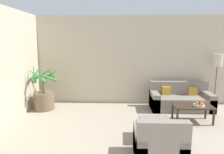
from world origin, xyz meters
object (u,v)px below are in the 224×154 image
object	(u,v)px
floor_lamp	(217,63)
apple_red	(200,103)
fruit_bowl	(199,105)
armchair	(159,146)
ottoman	(155,129)
potted_palm	(44,95)
orange_fruit	(202,104)
coffee_table	(193,108)
sofa_loveseat	(180,100)
apple_green	(197,103)

from	to	relation	value
floor_lamp	apple_red	distance (m)	1.72
fruit_bowl	armchair	world-z (taller)	armchair
ottoman	potted_palm	bearing A→B (deg)	149.66
orange_fruit	armchair	world-z (taller)	armchair
potted_palm	armchair	size ratio (longest dim) A/B	1.66
orange_fruit	apple_red	bearing A→B (deg)	95.20
fruit_bowl	orange_fruit	size ratio (longest dim) A/B	3.14
coffee_table	fruit_bowl	size ratio (longest dim) A/B	3.58
fruit_bowl	orange_fruit	distance (m)	0.10
apple_red	armchair	bearing A→B (deg)	-127.75
coffee_table	armchair	world-z (taller)	armchair
sofa_loveseat	orange_fruit	xyz separation A→B (m)	(0.16, -1.07, 0.23)
floor_lamp	apple_green	distance (m)	1.79
fruit_bowl	orange_fruit	xyz separation A→B (m)	(0.03, -0.07, 0.06)
sofa_loveseat	coffee_table	xyz separation A→B (m)	(0.01, -0.94, 0.09)
potted_palm	armchair	xyz separation A→B (m)	(2.78, -2.44, -0.15)
apple_green	ottoman	world-z (taller)	apple_green
coffee_table	floor_lamp	bearing A→B (deg)	47.93
potted_palm	apple_red	size ratio (longest dim) A/B	16.24
fruit_bowl	ottoman	xyz separation A→B (m)	(-1.17, -0.85, -0.23)
potted_palm	sofa_loveseat	bearing A→B (deg)	2.66
coffee_table	armchair	xyz separation A→B (m)	(-1.13, -1.68, -0.09)
apple_green	ottoman	xyz separation A→B (m)	(-1.11, -0.84, -0.29)
sofa_loveseat	armchair	bearing A→B (deg)	-113.22
fruit_bowl	armchair	xyz separation A→B (m)	(-1.25, -1.62, -0.16)
sofa_loveseat	floor_lamp	xyz separation A→B (m)	(1.07, 0.24, 1.04)
apple_green	potted_palm	bearing A→B (deg)	168.19
armchair	floor_lamp	bearing A→B (deg)	52.50
coffee_table	fruit_bowl	distance (m)	0.16
fruit_bowl	apple_green	xyz separation A→B (m)	(-0.06, -0.01, 0.06)
potted_palm	apple_red	world-z (taller)	potted_palm
sofa_loveseat	ottoman	xyz separation A→B (m)	(-1.04, -1.85, -0.06)
sofa_loveseat	apple_red	xyz separation A→B (m)	(0.15, -0.97, 0.23)
orange_fruit	armchair	xyz separation A→B (m)	(-1.28, -1.55, -0.23)
ottoman	coffee_table	bearing A→B (deg)	41.04
potted_palm	orange_fruit	bearing A→B (deg)	-12.37
sofa_loveseat	armchair	distance (m)	2.85
apple_red	coffee_table	bearing A→B (deg)	167.25
apple_green	armchair	xyz separation A→B (m)	(-1.19, -1.61, -0.22)
armchair	ottoman	world-z (taller)	armchair
fruit_bowl	apple_red	bearing A→B (deg)	48.60
armchair	apple_green	bearing A→B (deg)	53.38
floor_lamp	fruit_bowl	world-z (taller)	floor_lamp
apple_red	ottoman	world-z (taller)	apple_red
coffee_table	ottoman	bearing A→B (deg)	-138.96
floor_lamp	coffee_table	distance (m)	1.84
coffee_table	apple_green	xyz separation A→B (m)	(0.07, -0.07, 0.14)
potted_palm	ottoman	size ratio (longest dim) A/B	2.20
sofa_loveseat	orange_fruit	bearing A→B (deg)	-81.52
sofa_loveseat	potted_palm	bearing A→B (deg)	-177.34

